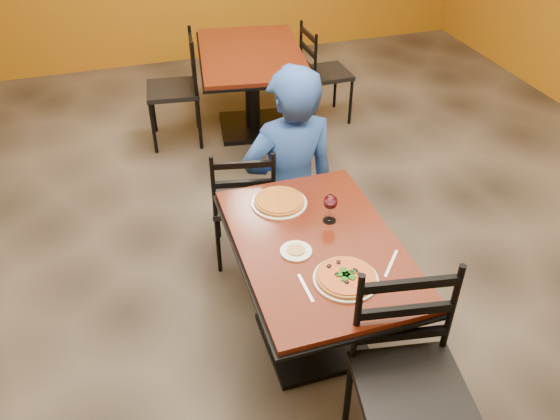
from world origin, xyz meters
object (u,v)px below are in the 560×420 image
object	(u,v)px
table_second	(252,72)
pizza_main	(346,277)
diner	(290,164)
side_plate	(296,251)
chair_main_far	(244,199)
chair_second_left	(173,90)
chair_second_right	(326,74)
wine_glass	(330,207)
pizza_far	(279,201)
table_main	(317,271)
plate_main	(346,279)
chair_main_near	(412,393)
plate_far	(279,203)

from	to	relation	value
table_second	pizza_main	bearing A→B (deg)	-96.42
diner	side_plate	world-z (taller)	diner
chair_main_far	diner	bearing A→B (deg)	-171.24
chair_second_left	chair_second_right	world-z (taller)	chair_second_left
chair_second_left	wine_glass	xyz separation A→B (m)	(0.48, -2.45, 0.35)
chair_main_far	pizza_far	xyz separation A→B (m)	(0.08, -0.52, 0.33)
table_main	plate_main	distance (m)	0.35
table_main	pizza_far	distance (m)	0.45
table_second	chair_second_left	world-z (taller)	chair_second_left
table_second	pizza_far	bearing A→B (deg)	-101.21
chair_second_left	side_plate	world-z (taller)	chair_second_left
pizza_far	plate_main	bearing A→B (deg)	-80.33
pizza_main	side_plate	world-z (taller)	pizza_main
chair_main_near	table_main	bearing A→B (deg)	109.64
wine_glass	chair_main_near	bearing A→B (deg)	-88.94
chair_main_far	side_plate	bearing A→B (deg)	104.03
plate_far	chair_second_right	bearing A→B (deg)	62.53
table_main	side_plate	size ratio (longest dim) A/B	7.69
chair_main_near	side_plate	distance (m)	0.85
diner	wine_glass	bearing A→B (deg)	85.75
side_plate	table_main	bearing A→B (deg)	13.03
chair_main_far	pizza_far	world-z (taller)	chair_main_far
pizza_far	side_plate	bearing A→B (deg)	-95.90
diner	pizza_far	xyz separation A→B (m)	(-0.23, -0.50, 0.10)
chair_second_left	chair_second_right	size ratio (longest dim) A/B	1.07
chair_second_left	pizza_far	world-z (taller)	chair_second_left
chair_main_near	pizza_main	world-z (taller)	chair_main_near
table_second	chair_second_right	xyz separation A→B (m)	(0.72, 0.00, -0.10)
chair_second_left	chair_main_near	bearing A→B (deg)	15.38
chair_second_right	plate_far	distance (m)	2.53
plate_main	plate_far	xyz separation A→B (m)	(-0.11, 0.67, 0.00)
diner	pizza_far	distance (m)	0.56
pizza_main	wine_glass	size ratio (longest dim) A/B	1.58
plate_far	pizza_far	world-z (taller)	pizza_far
chair_main_near	pizza_far	bearing A→B (deg)	110.52
pizza_main	table_main	bearing A→B (deg)	95.66
chair_second_left	diner	distance (m)	1.81
chair_main_near	pizza_main	xyz separation A→B (m)	(-0.11, 0.51, 0.25)
table_second	chair_main_near	size ratio (longest dim) A/B	1.42
diner	pizza_main	size ratio (longest dim) A/B	4.72
table_main	plate_far	world-z (taller)	plate_far
chair_second_right	wine_glass	xyz separation A→B (m)	(-0.95, -2.45, 0.38)
chair_main_far	pizza_main	world-z (taller)	chair_main_far
chair_second_right	chair_main_near	bearing A→B (deg)	163.89
chair_main_near	pizza_main	distance (m)	0.58
plate_main	wine_glass	xyz separation A→B (m)	(0.09, 0.45, 0.08)
wine_glass	side_plate	bearing A→B (deg)	-143.29
table_main	chair_main_far	bearing A→B (deg)	100.59
pizza_main	chair_main_far	bearing A→B (deg)	99.40
pizza_main	side_plate	xyz separation A→B (m)	(-0.16, 0.26, -0.02)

